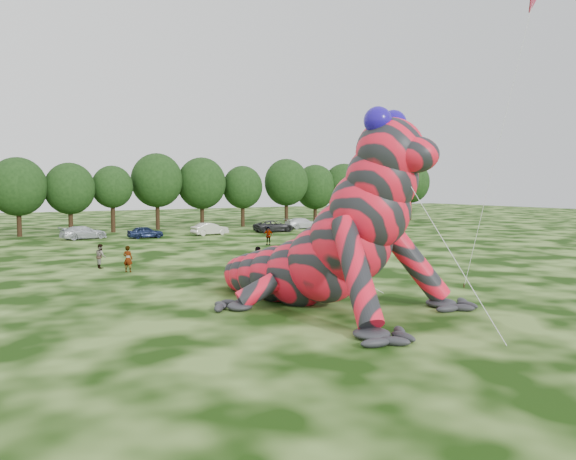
% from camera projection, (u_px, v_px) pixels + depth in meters
% --- Properties ---
extents(ground, '(240.00, 240.00, 0.00)m').
position_uv_depth(ground, '(414.00, 334.00, 23.44)').
color(ground, '#16330A').
rests_on(ground, ground).
extents(inflatable_gecko, '(22.68, 24.33, 9.75)m').
position_uv_depth(inflatable_gecko, '(303.00, 211.00, 28.94)').
color(inflatable_gecko, red).
rests_on(inflatable_gecko, ground).
extents(flying_kite, '(3.16, 2.95, 17.46)m').
position_uv_depth(flying_kite, '(528.00, 22.00, 31.93)').
color(flying_kite, red).
rests_on(flying_kite, ground).
extents(tree_7, '(6.68, 6.01, 9.48)m').
position_uv_depth(tree_7, '(18.00, 197.00, 66.79)').
color(tree_7, black).
rests_on(tree_7, ground).
extents(tree_8, '(6.14, 5.53, 8.94)m').
position_uv_depth(tree_8, '(70.00, 199.00, 69.92)').
color(tree_8, black).
rests_on(tree_8, ground).
extents(tree_9, '(5.27, 4.74, 8.68)m').
position_uv_depth(tree_9, '(113.00, 199.00, 72.91)').
color(tree_9, black).
rests_on(tree_9, ground).
extents(tree_10, '(7.09, 6.38, 10.50)m').
position_uv_depth(tree_10, '(157.00, 192.00, 77.09)').
color(tree_10, black).
rests_on(tree_10, ground).
extents(tree_11, '(7.01, 6.31, 10.07)m').
position_uv_depth(tree_11, '(202.00, 193.00, 80.01)').
color(tree_11, black).
rests_on(tree_11, ground).
extents(tree_12, '(5.99, 5.39, 8.97)m').
position_uv_depth(tree_12, '(243.00, 196.00, 82.80)').
color(tree_12, black).
rests_on(tree_12, ground).
extents(tree_13, '(6.83, 6.15, 10.13)m').
position_uv_depth(tree_13, '(286.00, 192.00, 85.83)').
color(tree_13, black).
rests_on(tree_13, ground).
extents(tree_14, '(6.82, 6.14, 9.40)m').
position_uv_depth(tree_14, '(315.00, 194.00, 90.42)').
color(tree_14, black).
rests_on(tree_14, ground).
extents(tree_15, '(7.17, 6.45, 9.63)m').
position_uv_depth(tree_15, '(344.00, 193.00, 92.13)').
color(tree_15, black).
rests_on(tree_15, ground).
extents(tree_16, '(6.26, 5.63, 9.37)m').
position_uv_depth(tree_16, '(371.00, 193.00, 97.03)').
color(tree_16, black).
rests_on(tree_16, ground).
extents(tree_17, '(6.98, 6.28, 10.30)m').
position_uv_depth(tree_17, '(410.00, 191.00, 97.95)').
color(tree_17, black).
rests_on(tree_17, ground).
extents(car_3, '(5.51, 3.13, 1.51)m').
position_uv_depth(car_3, '(84.00, 233.00, 63.88)').
color(car_3, silver).
rests_on(car_3, ground).
extents(car_4, '(4.07, 1.64, 1.39)m').
position_uv_depth(car_4, '(145.00, 232.00, 65.13)').
color(car_4, '#172247').
rests_on(car_4, ground).
extents(car_5, '(4.77, 2.25, 1.51)m').
position_uv_depth(car_5, '(210.00, 229.00, 68.99)').
color(car_5, beige).
rests_on(car_5, ground).
extents(car_6, '(5.51, 2.72, 1.50)m').
position_uv_depth(car_6, '(274.00, 226.00, 73.49)').
color(car_6, '#28282A').
rests_on(car_6, ground).
extents(car_7, '(5.21, 2.14, 1.51)m').
position_uv_depth(car_7, '(302.00, 223.00, 79.07)').
color(car_7, white).
rests_on(car_7, ground).
extents(spectator_5, '(1.43, 1.36, 1.62)m').
position_uv_depth(spectator_5, '(258.00, 257.00, 41.94)').
color(spectator_5, gray).
rests_on(spectator_5, ground).
extents(spectator_1, '(0.72, 0.91, 1.81)m').
position_uv_depth(spectator_1, '(101.00, 256.00, 41.69)').
color(spectator_1, gray).
rests_on(spectator_1, ground).
extents(spectator_2, '(1.05, 1.21, 1.62)m').
position_uv_depth(spectator_2, '(318.00, 238.00, 56.77)').
color(spectator_2, gray).
rests_on(spectator_2, ground).
extents(spectator_0, '(0.82, 0.79, 1.89)m').
position_uv_depth(spectator_0, '(128.00, 259.00, 39.80)').
color(spectator_0, gray).
rests_on(spectator_0, ground).
extents(spectator_3, '(1.12, 1.10, 1.90)m').
position_uv_depth(spectator_3, '(268.00, 236.00, 57.66)').
color(spectator_3, gray).
rests_on(spectator_3, ground).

